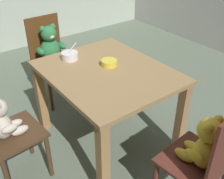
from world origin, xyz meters
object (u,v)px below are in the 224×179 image
(teddy_chair_near_left, at_px, (51,51))
(dining_table, at_px, (107,84))
(porridge_bowl_white_near_left, at_px, (70,56))
(teddy_chair_near_front, at_px, (4,128))
(porridge_bowl_yellow_center, at_px, (109,63))
(teddy_chair_near_right, at_px, (205,151))

(teddy_chair_near_left, bearing_deg, dining_table, 1.68)
(dining_table, height_order, porridge_bowl_white_near_left, porridge_bowl_white_near_left)
(teddy_chair_near_front, xyz_separation_m, teddy_chair_near_left, (-0.88, 0.81, 0.05))
(porridge_bowl_yellow_center, bearing_deg, porridge_bowl_white_near_left, -146.31)
(dining_table, height_order, porridge_bowl_yellow_center, porridge_bowl_yellow_center)
(porridge_bowl_yellow_center, bearing_deg, teddy_chair_near_front, -90.25)
(dining_table, relative_size, porridge_bowl_yellow_center, 8.21)
(porridge_bowl_yellow_center, distance_m, porridge_bowl_white_near_left, 0.36)
(teddy_chair_near_left, height_order, porridge_bowl_white_near_left, teddy_chair_near_left)
(teddy_chair_near_left, distance_m, porridge_bowl_white_near_left, 0.62)
(teddy_chair_near_left, distance_m, porridge_bowl_yellow_center, 0.91)
(teddy_chair_near_front, bearing_deg, porridge_bowl_yellow_center, -4.90)
(teddy_chair_near_left, bearing_deg, porridge_bowl_white_near_left, -9.72)
(teddy_chair_near_right, height_order, porridge_bowl_yellow_center, teddy_chair_near_right)
(dining_table, bearing_deg, porridge_bowl_yellow_center, 132.73)
(dining_table, bearing_deg, teddy_chair_near_left, -177.34)
(porridge_bowl_yellow_center, bearing_deg, teddy_chair_near_left, -172.99)
(porridge_bowl_white_near_left, bearing_deg, porridge_bowl_yellow_center, 33.69)
(teddy_chair_near_right, distance_m, porridge_bowl_yellow_center, 1.02)
(teddy_chair_near_left, bearing_deg, teddy_chair_near_right, 1.92)
(teddy_chair_near_left, relative_size, teddy_chair_near_right, 0.98)
(dining_table, distance_m, teddy_chair_near_left, 0.95)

